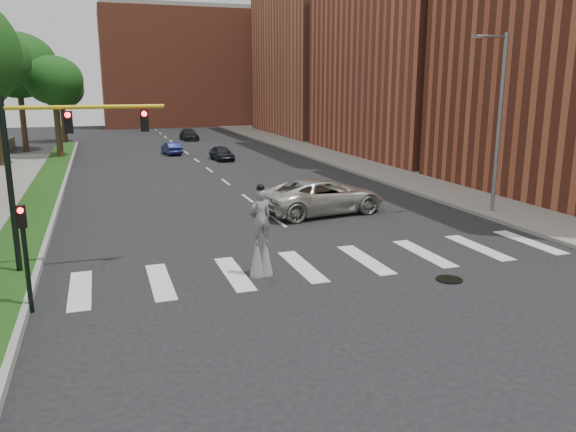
% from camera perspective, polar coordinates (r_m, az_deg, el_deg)
% --- Properties ---
extents(ground_plane, '(160.00, 160.00, 0.00)m').
position_cam_1_polar(ground_plane, '(20.37, 5.83, -5.60)').
color(ground_plane, black).
rests_on(ground_plane, ground).
extents(grass_median, '(2.00, 60.00, 0.25)m').
position_cam_1_polar(grass_median, '(38.23, -23.45, 2.44)').
color(grass_median, '#173B11').
rests_on(grass_median, ground).
extents(median_curb, '(0.20, 60.00, 0.28)m').
position_cam_1_polar(median_curb, '(38.15, -21.89, 2.58)').
color(median_curb, gray).
rests_on(median_curb, ground).
extents(sidewalk_right, '(5.00, 90.00, 0.18)m').
position_cam_1_polar(sidewalk_right, '(47.67, 7.22, 5.32)').
color(sidewalk_right, slate).
rests_on(sidewalk_right, ground).
extents(manhole, '(0.90, 0.90, 0.04)m').
position_cam_1_polar(manhole, '(20.15, 16.06, -6.22)').
color(manhole, black).
rests_on(manhole, ground).
extents(building_mid, '(16.00, 22.00, 24.00)m').
position_cam_1_polar(building_mid, '(56.50, 14.45, 18.35)').
color(building_mid, '#984530').
rests_on(building_mid, ground).
extents(building_far, '(16.00, 22.00, 20.00)m').
position_cam_1_polar(building_far, '(77.66, 4.41, 15.71)').
color(building_far, '#A8583E').
rests_on(building_far, ground).
extents(building_backdrop, '(26.00, 14.00, 18.00)m').
position_cam_1_polar(building_backdrop, '(96.59, -10.50, 14.44)').
color(building_backdrop, '#984530').
rests_on(building_backdrop, ground).
extents(streetlight, '(2.05, 0.20, 9.00)m').
position_cam_1_polar(streetlight, '(30.26, 20.56, 9.26)').
color(streetlight, slate).
rests_on(streetlight, ground).
extents(traffic_signal, '(5.30, 0.23, 6.20)m').
position_cam_1_polar(traffic_signal, '(20.74, -23.31, 5.52)').
color(traffic_signal, black).
rests_on(traffic_signal, ground).
extents(secondary_signal, '(0.25, 0.21, 3.23)m').
position_cam_1_polar(secondary_signal, '(17.78, -25.15, -3.05)').
color(secondary_signal, black).
rests_on(secondary_signal, ground).
extents(stilt_performer, '(0.84, 0.55, 3.27)m').
position_cam_1_polar(stilt_performer, '(19.46, -2.76, -2.23)').
color(stilt_performer, '#342414').
rests_on(stilt_performer, ground).
extents(suv_crossing, '(6.95, 3.97, 1.83)m').
position_cam_1_polar(suv_crossing, '(29.17, 3.57, 2.05)').
color(suv_crossing, beige).
rests_on(suv_crossing, ground).
extents(car_near, '(1.85, 3.83, 1.26)m').
position_cam_1_polar(car_near, '(50.34, -6.75, 6.37)').
color(car_near, black).
rests_on(car_near, ground).
extents(car_mid, '(1.70, 3.73, 1.19)m').
position_cam_1_polar(car_mid, '(55.29, -11.76, 6.75)').
color(car_mid, '#161C4E').
rests_on(car_mid, ground).
extents(car_far, '(1.98, 4.47, 1.28)m').
position_cam_1_polar(car_far, '(69.44, -10.02, 8.12)').
color(car_far, black).
rests_on(car_far, ground).
extents(tree_5, '(7.44, 7.44, 11.55)m').
position_cam_1_polar(tree_5, '(62.32, -25.79, 13.60)').
color(tree_5, '#342414').
rests_on(tree_5, ground).
extents(tree_6, '(4.98, 4.98, 9.03)m').
position_cam_1_polar(tree_6, '(54.46, -22.70, 12.53)').
color(tree_6, '#342414').
rests_on(tree_6, ground).
extents(tree_7, '(5.11, 5.11, 8.20)m').
position_cam_1_polar(tree_7, '(70.93, -22.08, 11.81)').
color(tree_7, '#342414').
rests_on(tree_7, ground).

